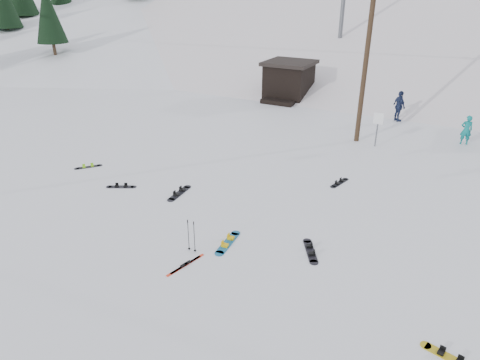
% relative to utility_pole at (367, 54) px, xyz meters
% --- Properties ---
extents(ground, '(200.00, 200.00, 0.00)m').
position_rel_utility_pole_xyz_m(ground, '(-2.00, -14.00, -4.68)').
color(ground, white).
rests_on(ground, ground).
extents(ski_slope, '(60.00, 85.24, 65.97)m').
position_rel_utility_pole_xyz_m(ski_slope, '(-2.00, 41.00, -16.68)').
color(ski_slope, white).
rests_on(ski_slope, ground).
extents(ridge_left, '(47.54, 95.03, 58.38)m').
position_rel_utility_pole_xyz_m(ridge_left, '(-38.00, 34.00, -15.68)').
color(ridge_left, white).
rests_on(ridge_left, ground).
extents(treeline_left, '(20.00, 64.00, 10.00)m').
position_rel_utility_pole_xyz_m(treeline_left, '(-36.00, 26.00, -4.68)').
color(treeline_left, black).
rests_on(treeline_left, ground).
extents(treeline_crest, '(50.00, 6.00, 10.00)m').
position_rel_utility_pole_xyz_m(treeline_crest, '(-2.00, 72.00, -4.68)').
color(treeline_crest, black).
rests_on(treeline_crest, ski_slope).
extents(utility_pole, '(2.00, 0.26, 9.00)m').
position_rel_utility_pole_xyz_m(utility_pole, '(0.00, 0.00, 0.00)').
color(utility_pole, '#3A2819').
rests_on(utility_pole, ground).
extents(trail_sign, '(0.50, 0.09, 1.85)m').
position_rel_utility_pole_xyz_m(trail_sign, '(1.10, -0.42, -3.41)').
color(trail_sign, '#595B60').
rests_on(trail_sign, ground).
extents(lift_hut, '(3.40, 4.10, 2.75)m').
position_rel_utility_pole_xyz_m(lift_hut, '(-7.00, 6.94, -3.32)').
color(lift_hut, black).
rests_on(lift_hut, ground).
extents(hero_snowboard, '(0.43, 1.64, 0.11)m').
position_rel_utility_pole_xyz_m(hero_snowboard, '(-1.18, -12.28, -4.65)').
color(hero_snowboard, '#17689A').
rests_on(hero_snowboard, ground).
extents(hero_skis, '(0.43, 1.50, 0.08)m').
position_rel_utility_pole_xyz_m(hero_skis, '(-1.72, -13.97, -4.66)').
color(hero_skis, red).
rests_on(hero_skis, ground).
extents(ski_poles, '(0.31, 0.08, 1.14)m').
position_rel_utility_pole_xyz_m(ski_poles, '(-1.98, -13.23, -4.10)').
color(ski_poles, black).
rests_on(ski_poles, ground).
extents(board_scatter_a, '(1.19, 0.74, 0.09)m').
position_rel_utility_pole_xyz_m(board_scatter_a, '(-7.38, -10.70, -4.66)').
color(board_scatter_a, black).
rests_on(board_scatter_a, ground).
extents(board_scatter_b, '(0.41, 1.63, 0.11)m').
position_rel_utility_pole_xyz_m(board_scatter_b, '(-4.81, -10.00, -4.65)').
color(board_scatter_b, black).
rests_on(board_scatter_b, ground).
extents(board_scatter_c, '(0.90, 1.05, 0.09)m').
position_rel_utility_pole_xyz_m(board_scatter_c, '(-10.27, -9.80, -4.66)').
color(board_scatter_c, black).
rests_on(board_scatter_c, ground).
extents(board_scatter_d, '(0.90, 1.35, 0.11)m').
position_rel_utility_pole_xyz_m(board_scatter_d, '(1.45, -11.41, -4.65)').
color(board_scatter_d, black).
rests_on(board_scatter_d, ground).
extents(board_scatter_e, '(1.37, 0.54, 0.10)m').
position_rel_utility_pole_xyz_m(board_scatter_e, '(5.84, -14.01, -4.66)').
color(board_scatter_e, gold).
rests_on(board_scatter_e, ground).
extents(board_scatter_f, '(0.51, 1.29, 0.09)m').
position_rel_utility_pole_xyz_m(board_scatter_f, '(0.77, -5.84, -4.66)').
color(board_scatter_f, black).
rests_on(board_scatter_f, ground).
extents(skier_teal, '(0.66, 0.51, 1.60)m').
position_rel_utility_pole_xyz_m(skier_teal, '(5.26, 2.23, -3.88)').
color(skier_teal, '#0B7271').
rests_on(skier_teal, ground).
extents(skier_navy, '(1.10, 1.15, 1.92)m').
position_rel_utility_pole_xyz_m(skier_navy, '(1.31, 4.88, -3.72)').
color(skier_navy, '#1C2546').
rests_on(skier_navy, ground).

